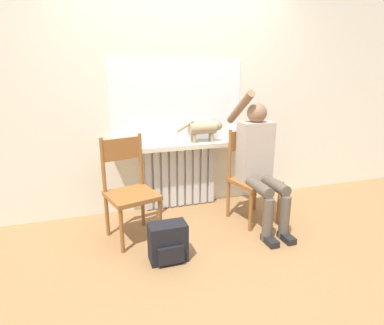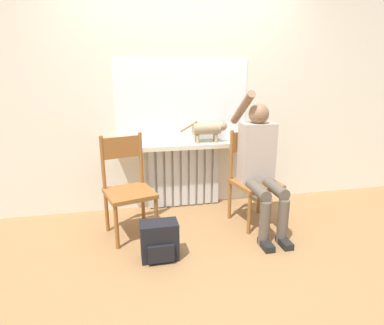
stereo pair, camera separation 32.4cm
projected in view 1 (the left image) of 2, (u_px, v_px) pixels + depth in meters
name	position (u px, v px, depth m)	size (l,w,h in m)	color
ground_plane	(217.00, 256.00, 2.79)	(12.00, 12.00, 0.00)	olive
wall_with_window	(177.00, 90.00, 3.54)	(7.00, 0.06, 2.70)	silver
radiator	(180.00, 177.00, 3.74)	(0.85, 0.08, 0.72)	silver
windowsill	(181.00, 146.00, 3.56)	(1.55, 0.25, 0.05)	beige
window_glass	(178.00, 101.00, 3.54)	(1.49, 0.01, 0.90)	white
chair_left	(130.00, 189.00, 3.00)	(0.53, 0.53, 0.97)	brown
chair_right	(251.00, 175.00, 3.38)	(0.51, 0.51, 0.97)	brown
person	(259.00, 159.00, 3.22)	(0.36, 1.01, 1.38)	brown
cat	(205.00, 128.00, 3.59)	(0.54, 0.13, 0.26)	#9E896B
backpack	(168.00, 243.00, 2.69)	(0.31, 0.21, 0.33)	black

